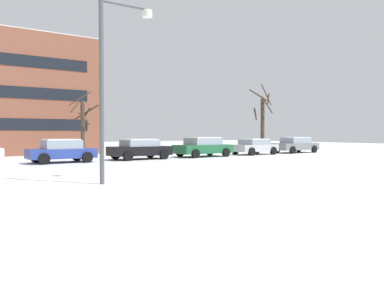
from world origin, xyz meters
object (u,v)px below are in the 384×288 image
Objects in this scene: parked_car_blue at (61,151)px; parked_car_gray at (296,145)px; parked_car_black at (140,149)px; parked_car_silver at (254,146)px; parked_car_green at (203,147)px; street_lamp at (111,71)px.

parked_car_blue is 20.67m from parked_car_gray.
parked_car_black is 1.07× the size of parked_car_silver.
parked_car_black is 10.34m from parked_car_silver.
parked_car_green reaches higher than parked_car_silver.
parked_car_blue is at bearing -179.67° from parked_car_gray.
street_lamp reaches higher than parked_car_gray.
parked_car_silver is 0.84× the size of parked_car_gray.
parked_car_gray is (5.17, 0.14, 0.04)m from parked_car_silver.
street_lamp is 1.46× the size of parked_car_green.
parked_car_silver is at bearing -178.42° from parked_car_gray.
parked_car_black is at bearing 179.64° from parked_car_silver.
street_lamp is at bearing -147.61° from parked_car_silver.
parked_car_green is 0.95× the size of parked_car_gray.
parked_car_black is (6.30, 10.62, -3.20)m from street_lamp.
parked_car_blue is at bearing 179.86° from parked_car_green.
street_lamp is at bearing -120.67° from parked_car_black.
street_lamp is 15.89m from parked_car_green.
street_lamp is 1.55× the size of parked_car_black.
parked_car_green reaches higher than parked_car_black.
parked_car_blue is (1.13, 10.57, -3.19)m from street_lamp.
parked_car_green is (5.17, -0.07, 0.04)m from parked_car_black.
parked_car_blue reaches higher than parked_car_black.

